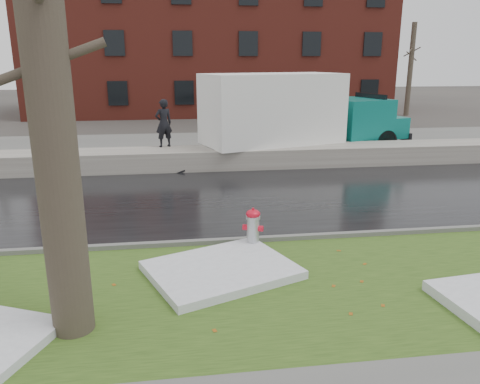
{
  "coord_description": "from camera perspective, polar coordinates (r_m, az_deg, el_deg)",
  "views": [
    {
      "loc": [
        -0.89,
        -8.66,
        3.98
      ],
      "look_at": [
        0.55,
        1.72,
        1.0
      ],
      "focal_mm": 35.0,
      "sensor_mm": 36.0,
      "label": 1
    }
  ],
  "objects": [
    {
      "name": "bg_tree_center",
      "position": [
        35.04,
        -16.81,
        14.16
      ],
      "size": [
        1.4,
        1.62,
        6.5
      ],
      "color": "brown",
      "rests_on": "ground"
    },
    {
      "name": "ground",
      "position": [
        9.57,
        -1.88,
        -8.71
      ],
      "size": [
        120.0,
        120.0,
        0.0
      ],
      "primitive_type": "plane",
      "color": "#47423D",
      "rests_on": "ground"
    },
    {
      "name": "parking_lot",
      "position": [
        22.04,
        -5.49,
        5.43
      ],
      "size": [
        60.0,
        9.0,
        0.03
      ],
      "primitive_type": "cube",
      "color": "slate",
      "rests_on": "ground"
    },
    {
      "name": "worker",
      "position": [
        18.11,
        -9.29,
        8.28
      ],
      "size": [
        0.77,
        0.65,
        1.8
      ],
      "primitive_type": "imported",
      "rotation": [
        0.0,
        0.0,
        3.54
      ],
      "color": "black",
      "rests_on": "snowbank"
    },
    {
      "name": "snowbank",
      "position": [
        17.75,
        -4.88,
        4.09
      ],
      "size": [
        60.0,
        1.6,
        0.75
      ],
      "primitive_type": "cube",
      "color": "#A6A297",
      "rests_on": "ground"
    },
    {
      "name": "brick_building",
      "position": [
        38.78,
        -3.8,
        17.34
      ],
      "size": [
        26.0,
        12.0,
        10.0
      ],
      "primitive_type": "cube",
      "color": "maroon",
      "rests_on": "ground"
    },
    {
      "name": "curb",
      "position": [
        10.46,
        -2.47,
        -6.1
      ],
      "size": [
        60.0,
        0.15,
        0.14
      ],
      "primitive_type": "cube",
      "color": "slate",
      "rests_on": "ground"
    },
    {
      "name": "bg_tree_right",
      "position": [
        36.77,
        20.05,
        13.93
      ],
      "size": [
        1.4,
        1.62,
        6.5
      ],
      "color": "brown",
      "rests_on": "ground"
    },
    {
      "name": "verge",
      "position": [
        8.45,
        -0.97,
        -12.08
      ],
      "size": [
        60.0,
        4.5,
        0.04
      ],
      "primitive_type": "cube",
      "color": "#2D4617",
      "rests_on": "ground"
    },
    {
      "name": "box_truck",
      "position": [
        19.35,
        6.87,
        9.39
      ],
      "size": [
        10.42,
        4.87,
        3.47
      ],
      "rotation": [
        0.0,
        0.0,
        0.3
      ],
      "color": "black",
      "rests_on": "ground"
    },
    {
      "name": "snow_patch_near",
      "position": [
        9.03,
        -2.27,
        -9.46
      ],
      "size": [
        3.16,
        2.82,
        0.16
      ],
      "primitive_type": "cube",
      "rotation": [
        0.0,
        0.0,
        0.38
      ],
      "color": "silver",
      "rests_on": "verge"
    },
    {
      "name": "road",
      "position": [
        13.77,
        -3.87,
        -0.9
      ],
      "size": [
        60.0,
        7.0,
        0.03
      ],
      "primitive_type": "cube",
      "color": "black",
      "rests_on": "ground"
    },
    {
      "name": "fire_hydrant",
      "position": [
        10.01,
        1.6,
        -4.3
      ],
      "size": [
        0.45,
        0.43,
        0.92
      ],
      "rotation": [
        0.0,
        0.0,
        -0.38
      ],
      "color": "#B0B3B9",
      "rests_on": "verge"
    },
    {
      "name": "tree",
      "position": [
        6.75,
        -22.53,
        13.58
      ],
      "size": [
        1.57,
        1.85,
        7.56
      ],
      "rotation": [
        0.0,
        0.0,
        -0.19
      ],
      "color": "brown",
      "rests_on": "verge"
    }
  ]
}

